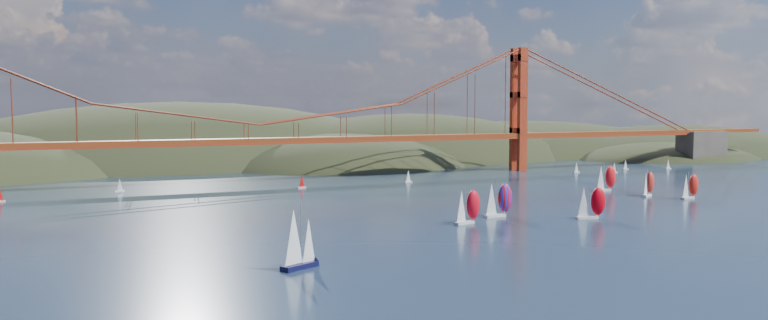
{
  "coord_description": "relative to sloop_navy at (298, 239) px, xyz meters",
  "views": [
    {
      "loc": [
        -76.97,
        -101.5,
        29.8
      ],
      "look_at": [
        11.49,
        90.0,
        14.06
      ],
      "focal_mm": 35.0,
      "sensor_mm": 36.0,
      "label": 1
    }
  ],
  "objects": [
    {
      "name": "ground",
      "position": [
        34.99,
        -26.38,
        -5.42
      ],
      "size": [
        1200.0,
        1200.0,
        0.0
      ],
      "primitive_type": "plane",
      "color": "black",
      "rests_on": "ground"
    },
    {
      "name": "headlands",
      "position": [
        79.94,
        251.91,
        -17.88
      ],
      "size": [
        725.0,
        225.0,
        96.0
      ],
      "color": "black",
      "rests_on": "ground"
    },
    {
      "name": "distant_boat_7",
      "position": [
        220.4,
        128.2,
        -3.01
      ],
      "size": [
        3.0,
        2.0,
        4.7
      ],
      "color": "silver",
      "rests_on": "ground"
    },
    {
      "name": "racer_3",
      "position": [
        134.48,
        72.38,
        -0.84
      ],
      "size": [
        8.47,
        3.5,
        9.69
      ],
      "rotation": [
        0.0,
        0.0,
        0.05
      ],
      "color": "silver",
      "rests_on": "ground"
    },
    {
      "name": "bridge",
      "position": [
        33.25,
        153.62,
        26.81
      ],
      "size": [
        552.0,
        12.0,
        55.0
      ],
      "color": "maroon",
      "rests_on": "ground"
    },
    {
      "name": "distant_boat_2",
      "position": [
        -53.5,
        126.47,
        -3.01
      ],
      "size": [
        3.0,
        2.0,
        4.7
      ],
      "color": "silver",
      "rests_on": "ground"
    },
    {
      "name": "racer_1",
      "position": [
        87.67,
        24.69,
        -1.02
      ],
      "size": [
        8.29,
        4.22,
        9.31
      ],
      "rotation": [
        0.0,
        0.0,
        -0.18
      ],
      "color": "white",
      "rests_on": "ground"
    },
    {
      "name": "distant_boat_5",
      "position": [
        185.11,
        124.4,
        -3.01
      ],
      "size": [
        3.0,
        2.0,
        4.7
      ],
      "color": "silver",
      "rests_on": "ground"
    },
    {
      "name": "sloop_navy",
      "position": [
        0.0,
        0.0,
        0.0
      ],
      "size": [
        8.43,
        6.7,
        12.28
      ],
      "rotation": [
        0.0,
        0.0,
        0.46
      ],
      "color": "black",
      "rests_on": "ground"
    },
    {
      "name": "distant_boat_8",
      "position": [
        85.35,
        125.61,
        -3.01
      ],
      "size": [
        3.0,
        2.0,
        4.7
      ],
      "color": "silver",
      "rests_on": "ground"
    },
    {
      "name": "distant_boat_6",
      "position": [
        200.41,
        134.14,
        -3.01
      ],
      "size": [
        3.0,
        2.0,
        4.7
      ],
      "color": "silver",
      "rests_on": "ground"
    },
    {
      "name": "distant_boat_4",
      "position": [
        170.14,
        131.27,
        -3.01
      ],
      "size": [
        3.0,
        2.0,
        4.7
      ],
      "color": "silver",
      "rests_on": "ground"
    },
    {
      "name": "distant_boat_9",
      "position": [
        42.38,
        124.49,
        -3.01
      ],
      "size": [
        3.0,
        2.0,
        4.7
      ],
      "color": "silver",
      "rests_on": "ground"
    },
    {
      "name": "racer_4",
      "position": [
        137.05,
        55.24,
        -1.21
      ],
      "size": [
        7.91,
        5.85,
        8.91
      ],
      "rotation": [
        0.0,
        0.0,
        0.47
      ],
      "color": "silver",
      "rests_on": "ground"
    },
    {
      "name": "racer_2",
      "position": [
        144.18,
        44.75,
        -1.28
      ],
      "size": [
        7.78,
        3.82,
        8.76
      ],
      "rotation": [
        0.0,
        0.0,
        0.16
      ],
      "color": "silver",
      "rests_on": "ground"
    },
    {
      "name": "racer_0",
      "position": [
        54.39,
        31.29,
        -0.95
      ],
      "size": [
        8.45,
        4.96,
        9.47
      ],
      "rotation": [
        0.0,
        0.0,
        0.27
      ],
      "color": "silver",
      "rests_on": "ground"
    },
    {
      "name": "racer_rwb",
      "position": [
        67.84,
        37.83,
        -0.69
      ],
      "size": [
        8.82,
        3.83,
        10.02
      ],
      "rotation": [
        0.0,
        0.0,
        0.09
      ],
      "color": "white",
      "rests_on": "ground"
    },
    {
      "name": "distant_boat_3",
      "position": [
        -17.75,
        137.95,
        -3.01
      ],
      "size": [
        3.0,
        2.0,
        4.7
      ],
      "color": "silver",
      "rests_on": "ground"
    }
  ]
}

